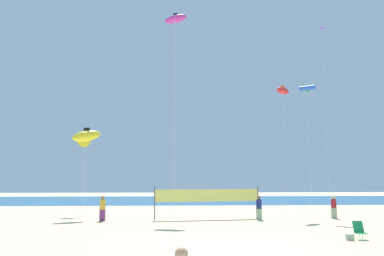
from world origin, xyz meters
TOP-DOWN VIEW (x-y plane):
  - ground_plane at (0.00, 0.00)m, footprint 120.00×120.00m
  - ocean_band at (0.00, 35.54)m, footprint 120.00×20.00m
  - beachgoer_maroon_shirt at (9.53, 11.93)m, footprint 0.39×0.39m
  - beachgoer_navy_shirt at (3.71, 11.29)m, footprint 0.40×0.40m
  - beachgoer_mustard_shirt at (-7.57, 11.04)m, footprint 0.41×0.41m
  - folding_beach_chair at (6.87, 2.23)m, footprint 0.52×0.65m
  - volleyball_net at (0.01, 12.06)m, footprint 7.92×1.19m
  - beach_handbag at (6.23, 1.92)m, footprint 0.38×0.19m
  - kite_magenta_inflatable at (-2.43, 17.66)m, footprint 2.21×0.94m
  - kite_blue_tube at (8.47, 13.78)m, footprint 1.26×1.03m
  - kite_red_inflatable at (6.77, 15.04)m, footprint 1.62×1.55m
  - kite_violet_diamond at (10.49, 15.17)m, footprint 0.49×0.49m
  - kite_yellow_delta at (-10.35, 16.97)m, footprint 1.23×0.39m
  - kite_yellow_inflatable at (-9.54, 14.11)m, footprint 2.56×2.22m

SIDE VIEW (x-z plane):
  - ground_plane at x=0.00m, z-range 0.00..0.00m
  - ocean_band at x=0.00m, z-range 0.00..0.01m
  - beach_handbag at x=6.23m, z-range 0.00..0.30m
  - folding_beach_chair at x=6.87m, z-range 0.02..0.91m
  - beachgoer_maroon_shirt at x=9.53m, z-range 0.06..1.77m
  - beachgoer_navy_shirt at x=3.71m, z-range 0.06..1.81m
  - beachgoer_mustard_shirt at x=-7.57m, z-range 0.06..1.84m
  - volleyball_net at x=0.01m, z-range 0.43..2.83m
  - kite_yellow_delta at x=-10.35m, z-range 2.82..9.69m
  - kite_yellow_inflatable at x=-9.54m, z-range 2.84..9.89m
  - kite_blue_tube at x=8.47m, z-range 5.05..15.65m
  - kite_red_inflatable at x=6.77m, z-range 4.97..15.86m
  - kite_violet_diamond at x=10.49m, z-range 6.63..22.89m
  - kite_magenta_inflatable at x=-2.43m, z-range 8.58..26.92m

